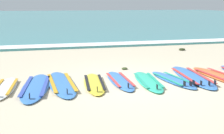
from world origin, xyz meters
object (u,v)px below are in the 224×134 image
(surfboard_6, at_px, (148,81))
(surfboard_7, at_px, (173,80))
(surfboard_1, at_px, (5,88))
(surfboard_8, at_px, (192,77))
(surfboard_5, at_px, (120,80))
(surfboard_9, at_px, (220,76))
(surfboard_3, at_px, (62,83))
(surfboard_4, at_px, (94,83))
(surfboard_2, at_px, (36,87))

(surfboard_6, relative_size, surfboard_7, 1.07)
(surfboard_1, bearing_deg, surfboard_8, -1.05)
(surfboard_1, bearing_deg, surfboard_6, -4.12)
(surfboard_6, bearing_deg, surfboard_1, 175.88)
(surfboard_5, distance_m, surfboard_8, 2.05)
(surfboard_5, xyz_separation_m, surfboard_9, (2.81, -0.25, -0.00))
(surfboard_1, xyz_separation_m, surfboard_3, (1.35, 0.06, -0.00))
(surfboard_4, bearing_deg, surfboard_6, -5.46)
(surfboard_4, bearing_deg, surfboard_8, 0.67)
(surfboard_1, relative_size, surfboard_2, 0.78)
(surfboard_1, height_order, surfboard_4, same)
(surfboard_7, height_order, surfboard_8, same)
(surfboard_5, height_order, surfboard_6, same)
(surfboard_4, distance_m, surfboard_5, 0.70)
(surfboard_8, bearing_deg, surfboard_9, -12.90)
(surfboard_5, bearing_deg, surfboard_1, 179.71)
(surfboard_6, bearing_deg, surfboard_7, -0.59)
(surfboard_8, distance_m, surfboard_9, 0.78)
(surfboard_7, height_order, surfboard_9, same)
(surfboard_5, height_order, surfboard_7, same)
(surfboard_8, bearing_deg, surfboard_3, 177.51)
(surfboard_6, distance_m, surfboard_9, 2.12)
(surfboard_2, height_order, surfboard_5, same)
(surfboard_4, relative_size, surfboard_7, 1.05)
(surfboard_4, xyz_separation_m, surfboard_6, (1.39, -0.13, -0.00))
(surfboard_1, height_order, surfboard_6, same)
(surfboard_4, height_order, surfboard_5, same)
(surfboard_6, bearing_deg, surfboard_9, -0.26)
(surfboard_5, bearing_deg, surfboard_2, -178.08)
(surfboard_1, xyz_separation_m, surfboard_2, (0.72, -0.09, -0.00))
(surfboard_1, relative_size, surfboard_7, 1.01)
(surfboard_4, xyz_separation_m, surfboard_7, (2.08, -0.14, 0.00))
(surfboard_8, bearing_deg, surfboard_5, 177.89)
(surfboard_8, relative_size, surfboard_9, 1.07)
(surfboard_6, bearing_deg, surfboard_8, 6.95)
(surfboard_1, height_order, surfboard_3, same)
(surfboard_6, bearing_deg, surfboard_2, 176.58)
(surfboard_2, xyz_separation_m, surfboard_6, (2.82, -0.17, 0.00))
(surfboard_2, distance_m, surfboard_8, 4.18)
(surfboard_4, relative_size, surfboard_9, 0.85)
(surfboard_2, xyz_separation_m, surfboard_8, (4.18, -0.00, 0.00))
(surfboard_3, xyz_separation_m, surfboard_9, (4.31, -0.33, 0.00))
(surfboard_7, bearing_deg, surfboard_2, 177.13)
(surfboard_2, bearing_deg, surfboard_3, 13.48)
(surfboard_1, bearing_deg, surfboard_5, -0.29)
(surfboard_3, height_order, surfboard_7, same)
(surfboard_9, bearing_deg, surfboard_6, 179.74)
(surfboard_7, relative_size, surfboard_9, 0.81)
(surfboard_1, relative_size, surfboard_3, 0.78)
(surfboard_3, bearing_deg, surfboard_9, -4.36)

